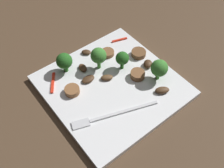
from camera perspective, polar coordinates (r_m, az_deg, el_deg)
The scene contains 19 objects.
ground_plane at distance 0.58m, azimuth 0.00°, elevation -0.80°, with size 1.40×1.40×0.00m, color #4C3826.
plate at distance 0.58m, azimuth 0.00°, elevation -0.40°, with size 0.27×0.27×0.01m, color white.
fork at distance 0.52m, azimuth -0.62°, elevation -6.95°, with size 0.17×0.07×0.00m.
broccoli_floret_0 at distance 0.58m, azimuth 2.27°, elevation 5.58°, with size 0.03×0.03×0.05m.
broccoli_floret_1 at distance 0.58m, azimuth -2.97°, elevation 6.15°, with size 0.04×0.04×0.06m.
broccoli_floret_2 at distance 0.57m, azimuth 10.29°, elevation 3.40°, with size 0.04×0.04×0.05m.
broccoli_floret_3 at distance 0.59m, azimuth -10.39°, elevation 4.90°, with size 0.04×0.04×0.05m.
sausage_slice_0 at distance 0.56m, azimuth -8.71°, elevation -1.41°, with size 0.03×0.03×0.01m, color brown.
sausage_slice_1 at distance 0.58m, azimuth 5.61°, elevation 2.06°, with size 0.03×0.03×0.01m, color brown.
sausage_slice_2 at distance 0.63m, azimuth -0.94°, elevation 6.83°, with size 0.03×0.03×0.01m, color brown.
sausage_slice_3 at distance 0.63m, azimuth 5.84°, elevation 6.69°, with size 0.03×0.03×0.01m, color brown.
mushroom_0 at distance 0.57m, azimuth 10.91°, elevation -1.34°, with size 0.03×0.02×0.01m, color #4C331E.
mushroom_1 at distance 0.58m, azimuth -1.05°, elevation 1.47°, with size 0.03×0.02×0.01m, color brown.
mushroom_2 at distance 0.64m, azimuth -5.65°, elevation 6.94°, with size 0.02×0.02×0.01m, color #422B19.
mushroom_3 at distance 0.58m, azimuth -5.23°, elevation 1.07°, with size 0.03×0.02×0.01m, color #422B19.
mushroom_4 at distance 0.61m, azimuth 7.84°, elevation 4.38°, with size 0.02×0.02×0.01m, color #422B19.
mushroom_5 at distance 0.60m, azimuth -6.42°, elevation 3.53°, with size 0.03×0.02×0.01m, color #422B19.
pepper_strip_0 at distance 0.59m, azimuth -12.81°, elevation 0.30°, with size 0.06×0.01×0.00m, color red.
pepper_strip_1 at distance 0.67m, azimuth 1.65°, elevation 9.62°, with size 0.04×0.00×0.00m, color red.
Camera 1 is at (0.22, 0.28, 0.46)m, focal length 41.83 mm.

